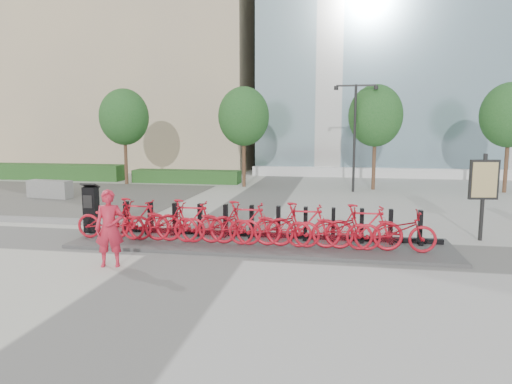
% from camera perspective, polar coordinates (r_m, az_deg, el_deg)
% --- Properties ---
extents(ground, '(120.00, 120.00, 0.00)m').
position_cam_1_polar(ground, '(11.79, -6.11, -6.65)').
color(ground, '#A5A5A5').
extents(glass_building, '(32.00, 16.00, 24.00)m').
position_cam_1_polar(glass_building, '(39.55, 27.42, 20.22)').
color(glass_building, '#476C88').
rests_on(glass_building, ground).
extents(gravel_patch, '(14.00, 14.00, 0.00)m').
position_cam_1_polar(gravel_patch, '(22.49, -26.02, -0.47)').
color(gravel_patch, '#434137').
rests_on(gravel_patch, ground).
extents(hedge_a, '(10.00, 1.40, 0.90)m').
position_cam_1_polar(hedge_a, '(30.01, -24.98, 2.34)').
color(hedge_a, '#20431A').
rests_on(hedge_a, ground).
extents(hedge_b, '(6.00, 1.20, 0.70)m').
position_cam_1_polar(hedge_b, '(25.65, -8.66, 1.94)').
color(hedge_b, '#20431A').
rests_on(hedge_b, ground).
extents(tree_0, '(2.60, 2.60, 5.10)m').
position_cam_1_polar(tree_0, '(25.56, -16.15, 8.98)').
color(tree_0, brown).
rests_on(tree_0, ground).
extents(tree_1, '(2.60, 2.60, 5.10)m').
position_cam_1_polar(tree_1, '(23.45, -1.54, 9.41)').
color(tree_1, brown).
rests_on(tree_1, ground).
extents(tree_2, '(2.60, 2.60, 5.10)m').
position_cam_1_polar(tree_2, '(23.04, 14.72, 9.19)').
color(tree_2, brown).
rests_on(tree_2, ground).
extents(tree_3, '(2.60, 2.60, 5.10)m').
position_cam_1_polar(tree_3, '(24.25, 29.15, 8.39)').
color(tree_3, brown).
rests_on(tree_3, ground).
extents(streetlamp, '(2.00, 0.20, 5.00)m').
position_cam_1_polar(streetlamp, '(21.97, 12.26, 8.16)').
color(streetlamp, black).
rests_on(streetlamp, ground).
extents(dock_pad, '(9.60, 2.40, 0.08)m').
position_cam_1_polar(dock_pad, '(11.78, 0.42, -6.42)').
color(dock_pad, '#484848').
rests_on(dock_pad, ground).
extents(dock_rail_posts, '(8.02, 0.50, 0.85)m').
position_cam_1_polar(dock_rail_posts, '(12.13, 1.08, -3.76)').
color(dock_rail_posts, black).
rests_on(dock_rail_posts, dock_pad).
extents(bike_0, '(1.89, 0.66, 0.99)m').
position_cam_1_polar(bike_0, '(12.59, -17.68, -3.37)').
color(bike_0, '#B50F1E').
rests_on(bike_0, dock_pad).
extents(bike_1, '(1.83, 0.52, 1.10)m').
position_cam_1_polar(bike_1, '(12.26, -14.71, -3.29)').
color(bike_1, '#B50F1E').
rests_on(bike_1, dock_pad).
extents(bike_2, '(1.89, 0.66, 0.99)m').
position_cam_1_polar(bike_2, '(11.99, -11.56, -3.70)').
color(bike_2, '#B50F1E').
rests_on(bike_2, dock_pad).
extents(bike_3, '(1.83, 0.52, 1.10)m').
position_cam_1_polar(bike_3, '(11.73, -8.29, -3.60)').
color(bike_3, '#B50F1E').
rests_on(bike_3, dock_pad).
extents(bike_4, '(1.89, 0.66, 0.99)m').
position_cam_1_polar(bike_4, '(11.54, -4.89, -4.02)').
color(bike_4, '#B50F1E').
rests_on(bike_4, dock_pad).
extents(bike_5, '(1.83, 0.52, 1.10)m').
position_cam_1_polar(bike_5, '(11.37, -1.37, -3.89)').
color(bike_5, '#B50F1E').
rests_on(bike_5, dock_pad).
extents(bike_6, '(1.89, 0.66, 0.99)m').
position_cam_1_polar(bike_6, '(11.26, 2.23, -4.29)').
color(bike_6, '#B50F1E').
rests_on(bike_6, dock_pad).
extents(bike_7, '(1.83, 0.52, 1.10)m').
position_cam_1_polar(bike_7, '(11.18, 5.90, -4.14)').
color(bike_7, '#B50F1E').
rests_on(bike_7, dock_pad).
extents(bike_8, '(1.89, 0.66, 0.99)m').
position_cam_1_polar(bike_8, '(11.16, 9.60, -4.51)').
color(bike_8, '#B50F1E').
rests_on(bike_8, dock_pad).
extents(bike_9, '(1.83, 0.52, 1.10)m').
position_cam_1_polar(bike_9, '(11.17, 13.31, -4.31)').
color(bike_9, '#B50F1E').
rests_on(bike_9, dock_pad).
extents(bike_10, '(1.89, 0.66, 0.99)m').
position_cam_1_polar(bike_10, '(11.25, 16.98, -4.65)').
color(bike_10, '#B50F1E').
rests_on(bike_10, dock_pad).
extents(kiosk, '(0.45, 0.38, 1.40)m').
position_cam_1_polar(kiosk, '(13.53, -19.91, -1.95)').
color(kiosk, black).
rests_on(kiosk, dock_pad).
extents(worker_red, '(0.70, 0.56, 1.67)m').
position_cam_1_polar(worker_red, '(10.30, -17.84, -4.34)').
color(worker_red, red).
rests_on(worker_red, ground).
extents(jersey_barrier, '(2.04, 0.77, 0.77)m').
position_cam_1_polar(jersey_barrier, '(21.57, -24.38, 0.32)').
color(jersey_barrier, gray).
rests_on(jersey_barrier, ground).
extents(map_sign, '(0.76, 0.24, 2.32)m').
position_cam_1_polar(map_sign, '(13.39, 26.59, 0.96)').
color(map_sign, black).
rests_on(map_sign, ground).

